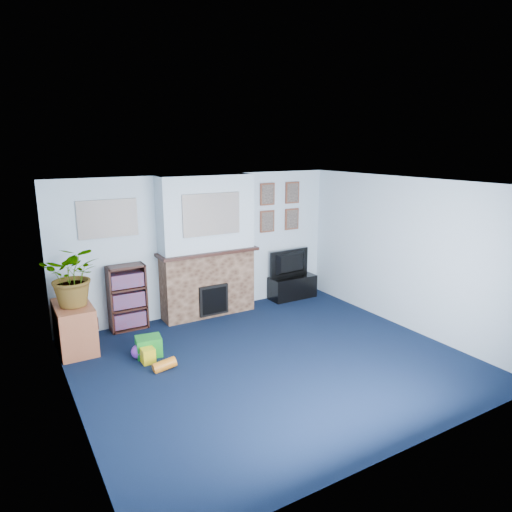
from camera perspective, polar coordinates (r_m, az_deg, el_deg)
floor at (r=6.41m, az=1.92°, el=-12.92°), size 5.00×4.50×0.01m
ceiling at (r=5.75m, az=2.11°, el=8.99°), size 5.00×4.50×0.01m
wall_back at (r=7.90m, az=-6.74°, el=1.41°), size 5.00×0.04×2.40m
wall_front at (r=4.35m, az=18.28°, el=-9.65°), size 5.00×0.04×2.40m
wall_left at (r=5.15m, az=-22.39°, el=-6.33°), size 0.04×4.50×2.40m
wall_right at (r=7.56m, az=18.24°, el=0.25°), size 0.04×4.50×2.40m
chimney_breast at (r=7.72m, az=-6.12°, el=1.02°), size 1.72×0.50×2.40m
collage_main at (r=7.42m, az=-5.57°, el=5.20°), size 1.00×0.03×0.68m
collage_left at (r=7.31m, az=-18.03°, el=4.46°), size 0.90×0.03×0.58m
portrait_tl at (r=8.35m, az=1.42°, el=7.73°), size 0.30×0.03×0.40m
portrait_tr at (r=8.65m, az=4.55°, el=7.90°), size 0.30×0.03×0.40m
portrait_bl at (r=8.42m, az=1.40°, el=4.34°), size 0.30×0.03×0.40m
portrait_br at (r=8.72m, az=4.49°, el=4.63°), size 0.30×0.03×0.40m
tv_stand at (r=8.80m, az=4.56°, el=-3.83°), size 0.91×0.38×0.43m
television at (r=8.69m, az=4.54°, el=-0.94°), size 0.87×0.16×0.50m
bookshelf at (r=7.53m, az=-15.78°, el=-5.17°), size 0.58×0.28×1.05m
sideboard at (r=7.08m, az=-21.74°, el=-8.18°), size 0.49×0.87×0.68m
potted_plant at (r=6.80m, az=-21.83°, el=-2.27°), size 0.97×0.92×0.87m
mantel_clock at (r=7.63m, az=-6.69°, el=1.13°), size 0.09×0.05×0.12m
mantel_candle at (r=7.79m, az=-4.01°, el=1.53°), size 0.05×0.05×0.16m
mantel_teddy at (r=7.50m, az=-9.30°, el=0.77°), size 0.14×0.14×0.14m
mantel_can at (r=8.00m, az=-1.11°, el=1.74°), size 0.05×0.05×0.11m
green_crate at (r=6.66m, az=-13.26°, el=-10.90°), size 0.38×0.32×0.27m
toy_ball at (r=6.63m, az=-14.49°, el=-11.57°), size 0.20×0.20×0.20m
toy_block at (r=6.47m, az=-13.35°, el=-11.97°), size 0.17×0.17×0.21m
toy_tube at (r=6.25m, az=-11.37°, el=-13.22°), size 0.32×0.14×0.18m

